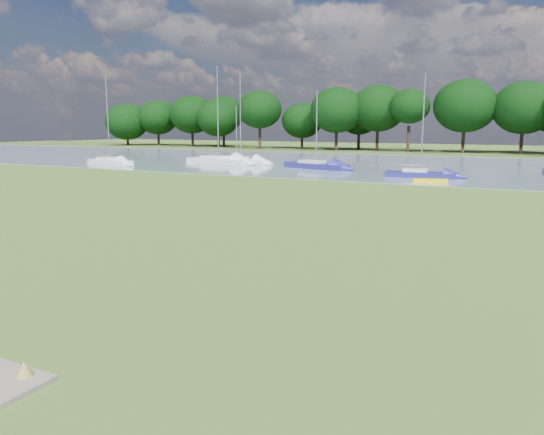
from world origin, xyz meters
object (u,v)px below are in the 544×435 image
at_px(sailboat_0, 240,159).
at_px(sailboat_2, 236,159).
at_px(kayak, 430,180).
at_px(sailboat_1, 110,160).
at_px(sailboat_4, 420,172).
at_px(sailboat_8, 315,164).
at_px(sailboat_5, 218,159).

height_order(sailboat_0, sailboat_2, sailboat_0).
relative_size(kayak, sailboat_1, 0.27).
relative_size(sailboat_4, sailboat_8, 1.11).
bearing_deg(sailboat_0, kayak, -12.25).
bearing_deg(sailboat_8, sailboat_5, -169.58).
relative_size(sailboat_0, sailboat_5, 0.92).
xyz_separation_m(sailboat_5, sailboat_8, (13.05, -1.59, -0.04)).
distance_m(sailboat_0, sailboat_8, 10.53).
distance_m(sailboat_1, sailboat_4, 34.65).
height_order(kayak, sailboat_0, sailboat_0).
distance_m(kayak, sailboat_1, 36.28).
height_order(sailboat_0, sailboat_1, sailboat_0).
relative_size(sailboat_0, sailboat_4, 1.16).
bearing_deg(sailboat_8, sailboat_1, -148.70).
distance_m(sailboat_5, sailboat_8, 13.14).
bearing_deg(sailboat_2, sailboat_5, -100.41).
height_order(sailboat_1, sailboat_8, sailboat_1).
bearing_deg(sailboat_1, sailboat_4, 16.90).
xyz_separation_m(sailboat_4, sailboat_5, (-24.69, 6.11, 0.07)).
bearing_deg(sailboat_4, sailboat_1, 177.06).
distance_m(kayak, sailboat_5, 27.99).
distance_m(sailboat_1, sailboat_2, 14.60).
xyz_separation_m(sailboat_0, sailboat_8, (10.31, -2.11, -0.02)).
bearing_deg(sailboat_5, sailboat_0, 22.71).
bearing_deg(sailboat_5, sailboat_8, 4.90).
bearing_deg(sailboat_1, sailboat_0, 46.64).
relative_size(sailboat_1, sailboat_8, 1.26).
relative_size(kayak, sailboat_5, 0.24).
xyz_separation_m(sailboat_1, sailboat_2, (11.23, 9.34, -0.11)).
distance_m(sailboat_2, sailboat_4, 24.78).
bearing_deg(sailboat_4, sailboat_5, 161.20).
bearing_deg(sailboat_5, sailboat_1, -131.87).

